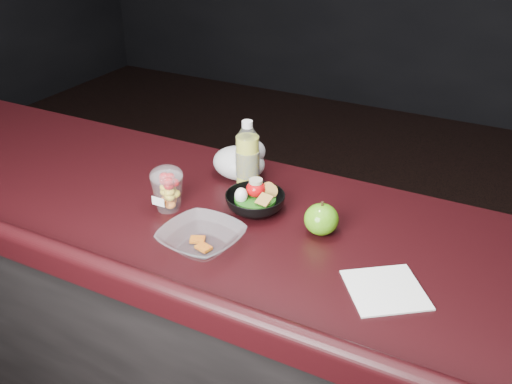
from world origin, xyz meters
TOP-DOWN VIEW (x-y plane):
  - counter at (0.00, 0.30)m, footprint 4.06×0.71m
  - lemonade_bottle at (-0.08, 0.46)m, footprint 0.07×0.07m
  - fruit_cup at (-0.21, 0.26)m, footprint 0.09×0.09m
  - green_apple at (0.20, 0.34)m, footprint 0.09×0.09m
  - plastic_bag at (-0.13, 0.51)m, footprint 0.16×0.13m
  - snack_bowl at (0.00, 0.36)m, footprint 0.21×0.21m
  - takeout_bowl at (-0.03, 0.14)m, footprint 0.21×0.21m
  - paper_napkin at (0.41, 0.19)m, footprint 0.22×0.22m

SIDE VIEW (x-z plane):
  - counter at x=0.00m, z-range 0.00..1.02m
  - paper_napkin at x=0.41m, z-range 1.02..1.02m
  - takeout_bowl at x=-0.03m, z-range 1.02..1.07m
  - snack_bowl at x=0.00m, z-range 1.01..1.09m
  - green_apple at x=0.20m, z-range 1.02..1.11m
  - plastic_bag at x=-0.13m, z-range 1.01..1.13m
  - fruit_cup at x=-0.21m, z-range 1.02..1.15m
  - lemonade_bottle at x=-0.08m, z-range 1.00..1.21m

